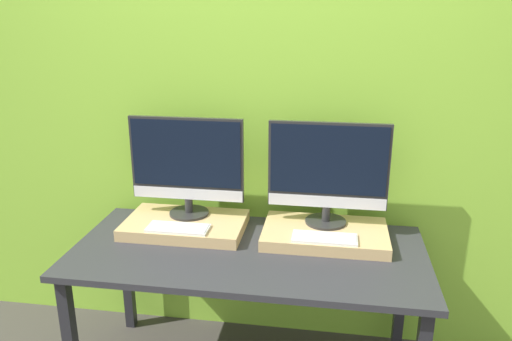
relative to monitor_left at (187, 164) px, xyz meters
name	(u,v)px	position (x,y,z in m)	size (l,w,h in m)	color
wall_back	(263,103)	(0.34, 0.22, 0.27)	(8.00, 0.04, 2.60)	#8CC638
workbench	(248,263)	(0.34, -0.23, -0.39)	(1.61, 0.75, 0.71)	#2D2D33
wooden_riser_left	(185,225)	(0.00, -0.07, -0.30)	(0.58, 0.36, 0.06)	tan
monitor_left	(187,164)	(0.00, 0.00, 0.00)	(0.56, 0.20, 0.50)	#282828
keyboard_left	(178,228)	(0.00, -0.18, -0.26)	(0.29, 0.12, 0.01)	silver
wooden_riser_right	(325,234)	(0.69, -0.07, -0.30)	(0.58, 0.36, 0.06)	tan
monitor_right	(328,170)	(0.69, 0.00, 0.00)	(0.56, 0.20, 0.50)	#282828
keyboard_right	(325,238)	(0.69, -0.18, -0.26)	(0.29, 0.12, 0.01)	silver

